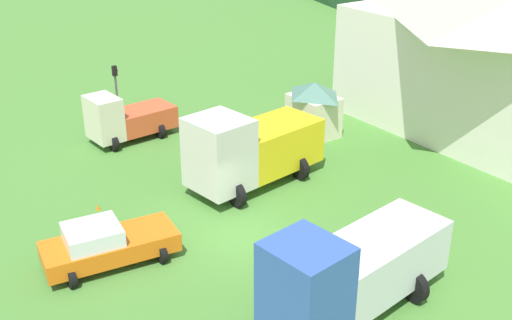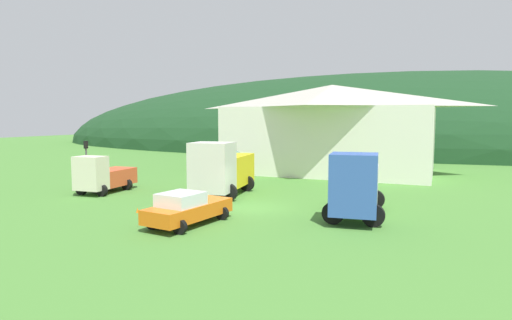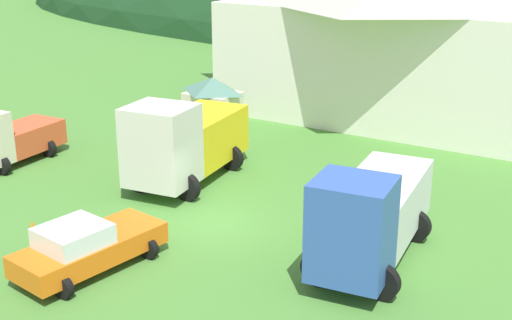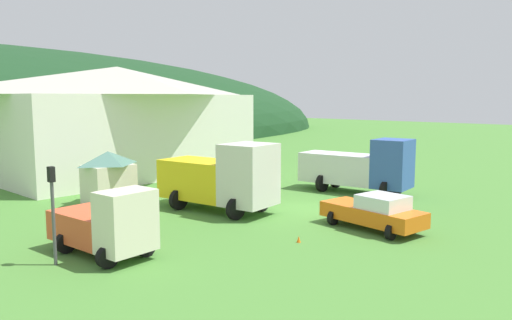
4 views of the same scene
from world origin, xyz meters
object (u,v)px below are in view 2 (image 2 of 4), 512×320
object	(u,v)px
play_shed_cream	(225,162)
traffic_cone_near_pickup	(138,213)
box_truck_blue	(356,185)
light_truck_cream	(102,175)
flatbed_truck_yellow	(222,169)
traffic_light_west	(86,160)
depot_building	(331,127)
service_pickup_orange	(187,208)

from	to	relation	value
play_shed_cream	traffic_cone_near_pickup	world-z (taller)	play_shed_cream
play_shed_cream	box_truck_blue	size ratio (longest dim) A/B	0.41
light_truck_cream	box_truck_blue	xyz separation A→B (m)	(17.63, -0.39, 0.47)
box_truck_blue	light_truck_cream	bearing A→B (deg)	-98.03
flatbed_truck_yellow	traffic_light_west	size ratio (longest dim) A/B	1.90
flatbed_truck_yellow	box_truck_blue	bearing A→B (deg)	66.51
depot_building	play_shed_cream	xyz separation A→B (m)	(-6.71, -9.63, -2.81)
depot_building	flatbed_truck_yellow	size ratio (longest dim) A/B	2.95
service_pickup_orange	traffic_cone_near_pickup	bearing A→B (deg)	-99.35
light_truck_cream	traffic_light_west	xyz separation A→B (m)	(-1.86, 0.45, 1.00)
traffic_light_west	depot_building	bearing A→B (deg)	52.34
service_pickup_orange	traffic_light_west	xyz separation A→B (m)	(-12.24, 5.94, 1.41)
depot_building	play_shed_cream	size ratio (longest dim) A/B	6.72
play_shed_cream	traffic_cone_near_pickup	distance (m)	13.04
depot_building	play_shed_cream	distance (m)	12.07
light_truck_cream	traffic_cone_near_pickup	size ratio (longest dim) A/B	8.48
play_shed_cream	service_pickup_orange	world-z (taller)	play_shed_cream
play_shed_cream	light_truck_cream	distance (m)	10.10
depot_building	light_truck_cream	xyz separation A→B (m)	(-11.90, -18.28, -3.12)
play_shed_cream	service_pickup_orange	distance (m)	15.08
play_shed_cream	traffic_cone_near_pickup	size ratio (longest dim) A/B	5.39
play_shed_cream	flatbed_truck_yellow	xyz separation A→B (m)	(3.00, -6.35, 0.30)
light_truck_cream	flatbed_truck_yellow	bearing A→B (deg)	101.63
light_truck_cream	traffic_cone_near_pickup	world-z (taller)	light_truck_cream
depot_building	flatbed_truck_yellow	world-z (taller)	depot_building
service_pickup_orange	traffic_light_west	world-z (taller)	traffic_light_west
flatbed_truck_yellow	service_pickup_orange	world-z (taller)	flatbed_truck_yellow
depot_building	traffic_light_west	distance (m)	22.63
play_shed_cream	flatbed_truck_yellow	bearing A→B (deg)	-64.69
service_pickup_orange	light_truck_cream	bearing A→B (deg)	-109.92
play_shed_cream	traffic_cone_near_pickup	bearing A→B (deg)	-84.79
depot_building	traffic_light_west	size ratio (longest dim) A/B	5.59
traffic_cone_near_pickup	service_pickup_orange	bearing A→B (deg)	-17.32
depot_building	flatbed_truck_yellow	bearing A→B (deg)	-103.07
play_shed_cream	light_truck_cream	size ratio (longest dim) A/B	0.64
box_truck_blue	flatbed_truck_yellow	bearing A→B (deg)	-112.69
flatbed_truck_yellow	depot_building	bearing A→B (deg)	159.37
service_pickup_orange	traffic_cone_near_pickup	size ratio (longest dim) A/B	9.09
service_pickup_orange	play_shed_cream	bearing A→B (deg)	-151.91
depot_building	service_pickup_orange	xyz separation A→B (m)	(-1.53, -23.77, -3.53)
depot_building	traffic_light_west	xyz separation A→B (m)	(-13.77, -17.84, -2.12)
box_truck_blue	service_pickup_orange	world-z (taller)	box_truck_blue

